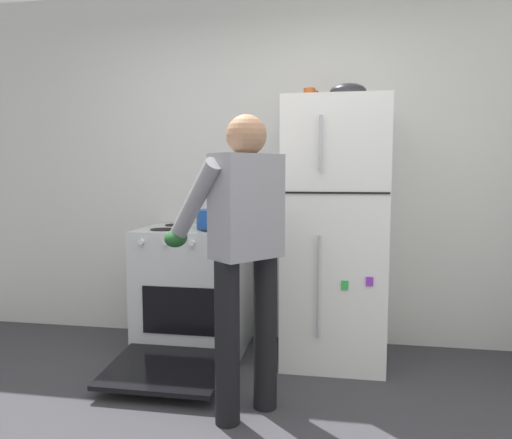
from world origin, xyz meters
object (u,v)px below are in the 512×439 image
at_px(person_cook, 242,239).
at_px(coffee_mug, 310,95).
at_px(refrigerator, 334,232).
at_px(stove_range, 194,291).
at_px(mixing_bowl, 348,92).
at_px(red_pot, 213,219).

distance_m(person_cook, coffee_mug, 1.30).
bearing_deg(refrigerator, coffee_mug, 164.17).
relative_size(refrigerator, stove_range, 1.47).
bearing_deg(stove_range, mixing_bowl, 0.94).
height_order(person_cook, red_pot, person_cook).
relative_size(stove_range, coffee_mug, 10.89).
bearing_deg(stove_range, refrigerator, 1.00).
height_order(red_pot, mixing_bowl, mixing_bowl).
height_order(person_cook, mixing_bowl, mixing_bowl).
bearing_deg(coffee_mug, mixing_bowl, -10.99).
bearing_deg(red_pot, stove_range, 168.66).
relative_size(refrigerator, coffee_mug, 15.99).
relative_size(red_pot, mixing_bowl, 1.38).
distance_m(refrigerator, mixing_bowl, 0.95).
height_order(coffee_mug, mixing_bowl, mixing_bowl).
height_order(stove_range, mixing_bowl, mixing_bowl).
xyz_separation_m(person_cook, mixing_bowl, (0.55, 0.86, 0.89)).
relative_size(stove_range, person_cook, 0.76).
height_order(person_cook, coffee_mug, coffee_mug).
bearing_deg(refrigerator, person_cook, -118.90).
xyz_separation_m(red_pot, mixing_bowl, (0.93, 0.05, 0.87)).
xyz_separation_m(refrigerator, red_pot, (-0.85, -0.05, 0.08)).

